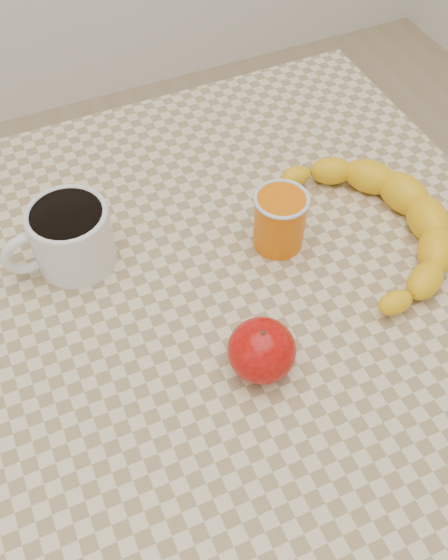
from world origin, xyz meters
name	(u,v)px	position (x,y,z in m)	size (l,w,h in m)	color
ground	(224,498)	(0.00, 0.00, 0.00)	(3.00, 3.00, 0.00)	tan
table	(224,329)	(0.00, 0.00, 0.66)	(0.80, 0.80, 0.75)	beige
coffee_mug	(69,235)	(-0.15, 0.12, 0.80)	(0.14, 0.11, 0.09)	silver
orange_juice_glass	(280,220)	(0.10, 0.04, 0.79)	(0.07, 0.07, 0.08)	#DC6306
apple	(262,350)	(-0.01, -0.11, 0.78)	(0.09, 0.09, 0.07)	#8C0406
banana	(377,224)	(0.21, 0.00, 0.78)	(0.27, 0.35, 0.05)	yellow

